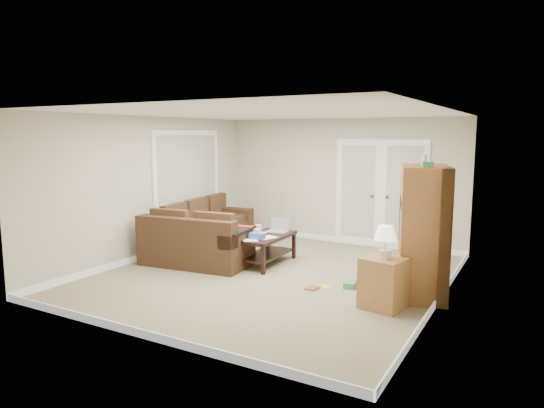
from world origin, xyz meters
The scene contains 17 objects.
floor centered at (0.00, 0.00, 0.00)m, with size 5.50×5.50×0.00m, color gray.
ceiling centered at (0.00, 0.00, 2.50)m, with size 5.00×5.50×0.02m, color white.
wall_left centered at (-2.50, 0.00, 1.25)m, with size 0.02×5.50×2.50m, color beige.
wall_right centered at (2.50, 0.00, 1.25)m, with size 0.02×5.50×2.50m, color beige.
wall_back centered at (0.00, 2.75, 1.25)m, with size 5.00×0.02×2.50m, color beige.
wall_front centered at (0.00, -2.75, 1.25)m, with size 5.00×0.02×2.50m, color beige.
baseboards centered at (0.00, 0.00, 0.05)m, with size 5.00×5.50×0.10m, color white, non-canonical shape.
french_doors centered at (0.85, 2.71, 1.04)m, with size 1.80×0.05×2.13m.
window_left centered at (-2.46, 1.00, 1.55)m, with size 0.05×1.92×1.42m.
sectional_sofa centered at (-1.78, 0.54, 0.33)m, with size 2.13×2.82×0.85m.
coffee_table centered at (-0.44, 0.55, 0.27)m, with size 0.65×1.24×0.83m.
tv_armoire centered at (2.20, 0.23, 0.90)m, with size 0.89×1.23×1.90m.
side_cabinet centered at (1.91, -0.54, 0.38)m, with size 0.58×0.58×1.06m.
space_heater centered at (1.74, 2.45, 0.15)m, with size 0.12×0.10×0.30m, color silver.
floor_magazine centered at (0.88, -0.15, 0.00)m, with size 0.25×0.19×0.01m, color gold.
floor_greenbox centered at (1.26, 0.02, 0.04)m, with size 0.16×0.21×0.08m, color #419158.
floor_book centered at (0.73, -0.28, 0.01)m, with size 0.16×0.22×0.02m, color brown.
Camera 1 is at (3.57, -6.39, 2.18)m, focal length 32.00 mm.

